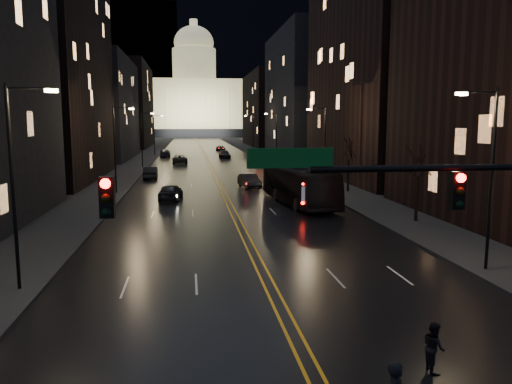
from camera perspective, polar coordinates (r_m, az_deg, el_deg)
name	(u,v)px	position (r m, az deg, el deg)	size (l,w,h in m)	color
road	(201,148)	(142.49, -6.27, 5.01)	(20.00, 320.00, 0.02)	black
sidewalk_left	(151,148)	(142.83, -11.91, 4.92)	(8.00, 320.00, 0.16)	black
sidewalk_right	(250,148)	(143.52, -0.65, 5.11)	(8.00, 320.00, 0.16)	black
center_line	(201,148)	(142.49, -6.27, 5.02)	(0.62, 320.00, 0.01)	orange
building_left_mid	(45,68)	(68.84, -22.95, 12.91)	(12.00, 30.00, 28.00)	black
building_left_far	(100,109)	(105.74, -17.41, 9.08)	(12.00, 34.00, 20.00)	black
building_left_dist	(128,106)	(153.32, -14.41, 9.50)	(12.00, 40.00, 24.00)	black
building_right_tall	(383,29)	(67.91, 14.31, 17.63)	(12.00, 30.00, 38.00)	black
building_right_mid	(305,95)	(107.25, 5.66, 10.99)	(12.00, 34.00, 26.00)	black
building_right_dist	(269,110)	(154.26, 1.50, 9.37)	(12.00, 40.00, 22.00)	black
mountain_ridge	(244,46)	(398.84, -1.38, 16.33)	(520.00, 60.00, 130.00)	black
capitol	(195,103)	(262.46, -7.00, 10.10)	(90.00, 50.00, 58.50)	black
streetlamp_right_near	(489,170)	(26.57, 25.04, 2.27)	(2.13, 0.25, 9.00)	black
streetlamp_left_near	(17,177)	(23.53, -25.69, 1.59)	(2.13, 0.25, 9.00)	black
streetlamp_right_mid	(323,144)	(54.23, 7.70, 5.51)	(2.13, 0.25, 9.00)	black
streetlamp_left_mid	(116,145)	(52.81, -15.66, 5.22)	(2.13, 0.25, 9.00)	black
streetlamp_right_far	(275,136)	(83.53, 2.23, 6.44)	(2.13, 0.25, 9.00)	black
streetlamp_left_far	(143,136)	(82.61, -12.81, 6.23)	(2.13, 0.25, 9.00)	black
streetlamp_right_dist	(253,132)	(113.19, -0.39, 6.86)	(2.13, 0.25, 9.00)	black
streetlamp_left_dist	(155,132)	(112.51, -11.46, 6.69)	(2.13, 0.25, 9.00)	black
tree_right_mid	(418,162)	(38.14, 18.06, 3.31)	(2.40, 2.40, 6.65)	black
tree_right_far	(349,150)	(52.98, 10.55, 4.79)	(2.40, 2.40, 6.65)	black
bus	(299,184)	(45.07, 4.90, 0.90)	(3.08, 13.15, 3.66)	black
oncoming_car_a	(171,192)	(47.99, -9.73, 0.02)	(1.91, 4.76, 1.62)	black
oncoming_car_b	(151,173)	(66.20, -11.95, 2.16)	(1.74, 5.00, 1.65)	black
oncoming_car_c	(180,159)	(90.14, -8.71, 3.73)	(2.61, 5.66, 1.57)	black
oncoming_car_d	(165,153)	(106.98, -10.35, 4.37)	(2.25, 5.54, 1.61)	black
receding_car_a	(249,181)	(56.01, -0.77, 1.26)	(1.68, 4.83, 1.59)	black
receding_car_b	(261,164)	(81.22, 0.59, 3.27)	(1.54, 3.84, 1.31)	black
receding_car_c	(225,154)	(102.69, -3.60, 4.31)	(2.14, 5.27, 1.53)	black
receding_car_d	(221,148)	(128.33, -4.07, 5.01)	(2.29, 4.96, 1.38)	black
pedestrian_b	(434,347)	(16.40, 19.66, -16.33)	(0.74, 0.41, 1.53)	black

